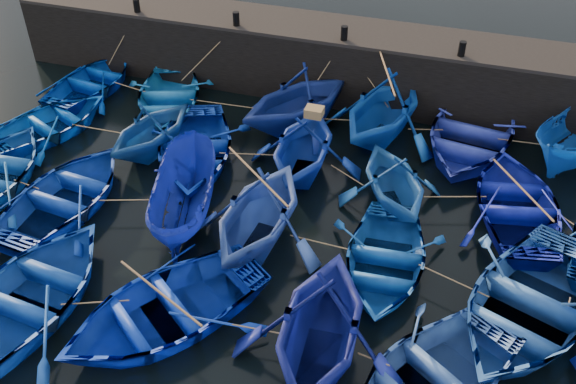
% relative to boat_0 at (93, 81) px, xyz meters
% --- Properties ---
extents(ground, '(120.00, 120.00, 0.00)m').
position_rel_boat_0_xyz_m(ground, '(9.26, -7.74, -0.46)').
color(ground, black).
rests_on(ground, ground).
extents(quay_wall, '(26.00, 2.50, 2.50)m').
position_rel_boat_0_xyz_m(quay_wall, '(9.26, 2.76, 0.79)').
color(quay_wall, black).
rests_on(quay_wall, ground).
extents(quay_top, '(26.00, 2.50, 0.12)m').
position_rel_boat_0_xyz_m(quay_top, '(9.26, 2.76, 2.10)').
color(quay_top, black).
rests_on(quay_top, quay_wall).
extents(bollard_0, '(0.24, 0.24, 0.50)m').
position_rel_boat_0_xyz_m(bollard_0, '(1.26, 1.86, 2.41)').
color(bollard_0, black).
rests_on(bollard_0, quay_top).
extents(bollard_1, '(0.24, 0.24, 0.50)m').
position_rel_boat_0_xyz_m(bollard_1, '(5.26, 1.86, 2.41)').
color(bollard_1, black).
rests_on(bollard_1, quay_top).
extents(bollard_2, '(0.24, 0.24, 0.50)m').
position_rel_boat_0_xyz_m(bollard_2, '(9.26, 1.86, 2.41)').
color(bollard_2, black).
rests_on(bollard_2, quay_top).
extents(bollard_3, '(0.24, 0.24, 0.50)m').
position_rel_boat_0_xyz_m(bollard_3, '(13.26, 1.86, 2.41)').
color(bollard_3, black).
rests_on(bollard_3, quay_top).
extents(boat_0, '(3.74, 4.83, 0.92)m').
position_rel_boat_0_xyz_m(boat_0, '(0.00, 0.00, 0.00)').
color(boat_0, '#0034A3').
rests_on(boat_0, ground).
extents(boat_1, '(4.84, 5.65, 0.99)m').
position_rel_boat_0_xyz_m(boat_1, '(3.30, -0.31, 0.03)').
color(boat_1, blue).
rests_on(boat_1, ground).
extents(boat_2, '(5.80, 5.97, 2.39)m').
position_rel_boat_0_xyz_m(boat_2, '(8.17, -0.14, 0.74)').
color(boat_2, navy).
rests_on(boat_2, ground).
extents(boat_3, '(5.16, 5.63, 2.49)m').
position_rel_boat_0_xyz_m(boat_3, '(11.12, 0.12, 0.79)').
color(boat_3, blue).
rests_on(boat_3, ground).
extents(boat_4, '(4.86, 6.25, 1.19)m').
position_rel_boat_0_xyz_m(boat_4, '(14.05, 0.43, 0.13)').
color(boat_4, '#2331A3').
rests_on(boat_4, ground).
extents(boat_6, '(4.73, 5.36, 0.92)m').
position_rel_boat_0_xyz_m(boat_6, '(0.18, -3.08, -0.00)').
color(boat_6, '#0548AE').
rests_on(boat_6, ground).
extents(boat_7, '(4.02, 4.37, 1.93)m').
position_rel_boat_0_xyz_m(boat_7, '(4.09, -3.03, 0.50)').
color(boat_7, navy).
rests_on(boat_7, ground).
extents(boat_8, '(5.19, 6.06, 1.06)m').
position_rel_boat_0_xyz_m(boat_8, '(5.60, -3.12, 0.07)').
color(boat_8, '#0C35C1').
rests_on(boat_8, ground).
extents(boat_9, '(3.84, 4.39, 2.23)m').
position_rel_boat_0_xyz_m(boat_9, '(9.18, -2.67, 0.65)').
color(boat_9, '#11329E').
rests_on(boat_9, ground).
extents(boat_10, '(4.58, 4.78, 1.94)m').
position_rel_boat_0_xyz_m(boat_10, '(12.16, -3.37, 0.51)').
color(boat_10, '#1754A2').
rests_on(boat_10, ground).
extents(boat_11, '(4.51, 5.60, 1.03)m').
position_rel_boat_0_xyz_m(boat_11, '(15.70, -2.81, 0.05)').
color(boat_11, '#0C1794').
rests_on(boat_11, ground).
extents(boat_14, '(4.13, 5.40, 1.05)m').
position_rel_boat_0_xyz_m(boat_14, '(2.99, -6.47, 0.06)').
color(boat_14, '#0C3498').
rests_on(boat_14, ground).
extents(boat_15, '(2.79, 4.79, 1.74)m').
position_rel_boat_0_xyz_m(boat_15, '(6.54, -5.88, 0.41)').
color(boat_15, navy).
rests_on(boat_15, ground).
extents(boat_16, '(4.19, 4.76, 2.36)m').
position_rel_boat_0_xyz_m(boat_16, '(8.93, -6.16, 0.72)').
color(boat_16, '#2C4FB1').
rests_on(boat_16, ground).
extents(boat_17, '(3.52, 4.69, 0.93)m').
position_rel_boat_0_xyz_m(boat_17, '(12.44, -6.22, 0.00)').
color(boat_17, '#0F4BA4').
rests_on(boat_17, ground).
extents(boat_18, '(5.90, 6.87, 1.20)m').
position_rel_boat_0_xyz_m(boat_18, '(16.06, -6.81, 0.14)').
color(boat_18, '#22539E').
rests_on(boat_18, ground).
extents(boat_21, '(4.43, 5.82, 1.13)m').
position_rel_boat_0_xyz_m(boat_21, '(4.39, -10.21, 0.10)').
color(boat_21, '#0E3F9F').
rests_on(boat_21, ground).
extents(boat_22, '(6.22, 6.54, 1.10)m').
position_rel_boat_0_xyz_m(boat_22, '(7.70, -9.59, 0.09)').
color(boat_22, '#0A2FCC').
rests_on(boat_22, ground).
extents(boat_23, '(4.24, 4.83, 2.41)m').
position_rel_boat_0_xyz_m(boat_23, '(11.56, -9.43, 0.75)').
color(boat_23, navy).
rests_on(boat_23, ground).
extents(boat_24, '(5.58, 5.97, 1.01)m').
position_rel_boat_0_xyz_m(boat_24, '(14.10, -9.55, 0.04)').
color(boat_24, '#315BB6').
rests_on(boat_24, ground).
extents(wooden_crate, '(0.53, 0.43, 0.29)m').
position_rel_boat_0_xyz_m(wooden_crate, '(9.48, -2.67, 1.91)').
color(wooden_crate, olive).
rests_on(wooden_crate, boat_9).
extents(mooring_ropes, '(17.50, 12.00, 2.10)m').
position_rel_boat_0_xyz_m(mooring_ropes, '(8.91, -2.88, 0.40)').
color(mooring_ropes, tan).
rests_on(mooring_ropes, ground).
extents(loose_oars, '(10.26, 11.79, 1.52)m').
position_rel_boat_0_xyz_m(loose_oars, '(10.86, -4.61, 1.31)').
color(loose_oars, '#99724C').
rests_on(loose_oars, ground).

